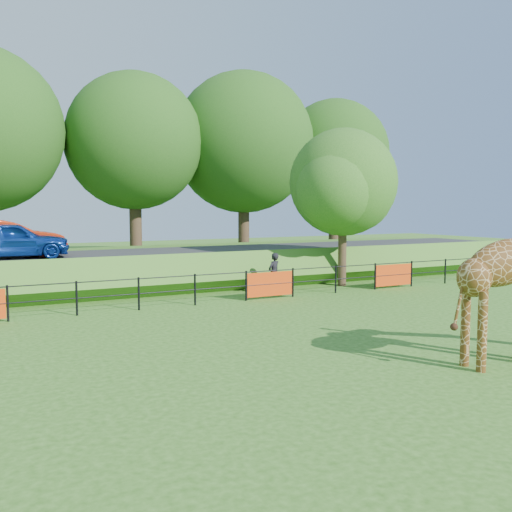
% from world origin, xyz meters
% --- Properties ---
extents(ground, '(90.00, 90.00, 0.00)m').
position_xyz_m(ground, '(0.00, 0.00, 0.00)').
color(ground, '#2E5B16').
rests_on(ground, ground).
extents(perimeter_fence, '(28.07, 0.10, 1.10)m').
position_xyz_m(perimeter_fence, '(0.00, 8.00, 0.55)').
color(perimeter_fence, black).
rests_on(perimeter_fence, ground).
extents(embankment, '(40.00, 9.00, 1.30)m').
position_xyz_m(embankment, '(0.00, 15.50, 0.65)').
color(embankment, '#2E5B16').
rests_on(embankment, ground).
extents(road, '(40.00, 5.00, 0.12)m').
position_xyz_m(road, '(0.00, 14.00, 1.36)').
color(road, '#2A2B2D').
rests_on(road, embankment).
extents(car_blue, '(4.33, 1.96, 1.44)m').
position_xyz_m(car_blue, '(-5.36, 13.47, 2.14)').
color(car_blue, '#143EA4').
rests_on(car_blue, road).
extents(car_red, '(4.59, 1.91, 1.48)m').
position_xyz_m(car_red, '(-5.54, 14.19, 2.16)').
color(car_red, '#B8270D').
rests_on(car_red, road).
extents(visitor, '(0.69, 0.59, 1.62)m').
position_xyz_m(visitor, '(3.74, 9.00, 0.81)').
color(visitor, black).
rests_on(visitor, ground).
extents(tree_east, '(5.40, 4.71, 6.76)m').
position_xyz_m(tree_east, '(7.60, 9.63, 4.28)').
color(tree_east, '#352718').
rests_on(tree_east, ground).
extents(bg_tree_line, '(37.30, 8.80, 11.82)m').
position_xyz_m(bg_tree_line, '(1.89, 22.00, 7.19)').
color(bg_tree_line, '#352718').
rests_on(bg_tree_line, ground).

